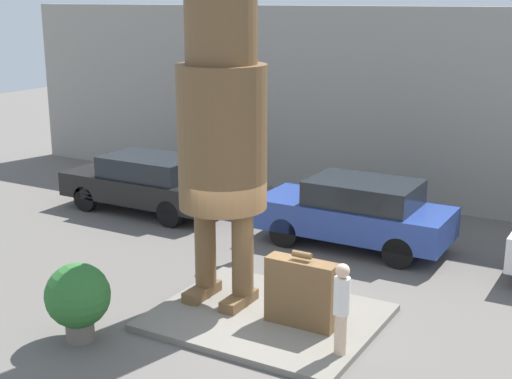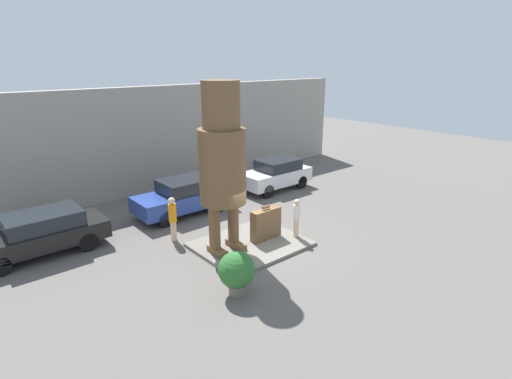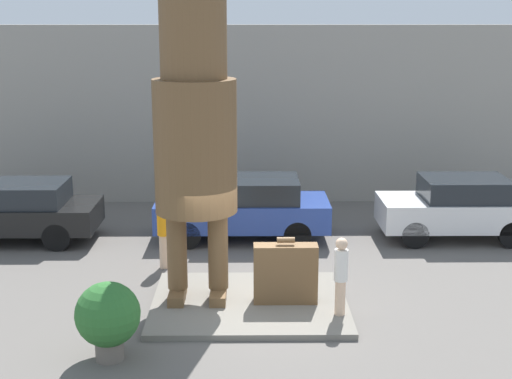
{
  "view_description": "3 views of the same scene",
  "coord_description": "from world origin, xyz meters",
  "px_view_note": "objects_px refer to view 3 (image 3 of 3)",
  "views": [
    {
      "loc": [
        5.84,
        -10.62,
        5.79
      ],
      "look_at": [
        -0.32,
        0.14,
        2.44
      ],
      "focal_mm": 50.0,
      "sensor_mm": 36.0,
      "label": 1
    },
    {
      "loc": [
        -8.89,
        -10.82,
        6.9
      ],
      "look_at": [
        0.07,
        -0.24,
        2.34
      ],
      "focal_mm": 28.0,
      "sensor_mm": 36.0,
      "label": 2
    },
    {
      "loc": [
        -0.02,
        -13.71,
        5.84
      ],
      "look_at": [
        0.13,
        0.17,
        2.44
      ],
      "focal_mm": 50.0,
      "sensor_mm": 36.0,
      "label": 3
    }
  ],
  "objects_px": {
    "tourist": "(341,273)",
    "planter_pot": "(108,316)",
    "giant_suitcase": "(285,273)",
    "parked_car_black": "(11,210)",
    "parked_car_blue": "(245,207)",
    "parked_car_white": "(458,207)",
    "statue_figure": "(195,127)",
    "worker_hivis": "(164,228)"
  },
  "relations": [
    {
      "from": "tourist",
      "to": "giant_suitcase",
      "type": "bearing_deg",
      "value": 148.03
    },
    {
      "from": "statue_figure",
      "to": "parked_car_blue",
      "type": "height_order",
      "value": "statue_figure"
    },
    {
      "from": "tourist",
      "to": "parked_car_black",
      "type": "xyz_separation_m",
      "value": [
        -8.05,
        5.17,
        -0.13
      ]
    },
    {
      "from": "statue_figure",
      "to": "worker_hivis",
      "type": "xyz_separation_m",
      "value": [
        -0.95,
        2.12,
        -2.71
      ]
    },
    {
      "from": "parked_car_black",
      "to": "planter_pot",
      "type": "distance_m",
      "value": 7.78
    },
    {
      "from": "giant_suitcase",
      "to": "tourist",
      "type": "height_order",
      "value": "tourist"
    },
    {
      "from": "tourist",
      "to": "planter_pot",
      "type": "bearing_deg",
      "value": -159.28
    },
    {
      "from": "statue_figure",
      "to": "tourist",
      "type": "distance_m",
      "value": 4.04
    },
    {
      "from": "statue_figure",
      "to": "tourist",
      "type": "xyz_separation_m",
      "value": [
        2.84,
        -0.93,
        -2.72
      ]
    },
    {
      "from": "tourist",
      "to": "parked_car_blue",
      "type": "distance_m",
      "value": 5.65
    },
    {
      "from": "parked_car_blue",
      "to": "planter_pot",
      "type": "distance_m",
      "value": 7.29
    },
    {
      "from": "statue_figure",
      "to": "tourist",
      "type": "bearing_deg",
      "value": -18.14
    },
    {
      "from": "parked_car_white",
      "to": "worker_hivis",
      "type": "bearing_deg",
      "value": 16.14
    },
    {
      "from": "statue_figure",
      "to": "planter_pot",
      "type": "xyz_separation_m",
      "value": [
        -1.37,
        -2.52,
        -2.89
      ]
    },
    {
      "from": "worker_hivis",
      "to": "parked_car_white",
      "type": "bearing_deg",
      "value": 16.14
    },
    {
      "from": "parked_car_blue",
      "to": "parked_car_white",
      "type": "distance_m",
      "value": 5.68
    },
    {
      "from": "tourist",
      "to": "worker_hivis",
      "type": "height_order",
      "value": "worker_hivis"
    },
    {
      "from": "giant_suitcase",
      "to": "worker_hivis",
      "type": "distance_m",
      "value": 3.66
    },
    {
      "from": "tourist",
      "to": "parked_car_black",
      "type": "distance_m",
      "value": 9.57
    },
    {
      "from": "parked_car_black",
      "to": "parked_car_white",
      "type": "relative_size",
      "value": 1.16
    },
    {
      "from": "giant_suitcase",
      "to": "parked_car_blue",
      "type": "height_order",
      "value": "parked_car_blue"
    },
    {
      "from": "planter_pot",
      "to": "parked_car_white",
      "type": "bearing_deg",
      "value": 40.51
    },
    {
      "from": "tourist",
      "to": "planter_pot",
      "type": "distance_m",
      "value": 4.51
    },
    {
      "from": "giant_suitcase",
      "to": "planter_pot",
      "type": "xyz_separation_m",
      "value": [
        -3.18,
        -2.24,
        0.07
      ]
    },
    {
      "from": "parked_car_white",
      "to": "parked_car_black",
      "type": "bearing_deg",
      "value": 0.35
    },
    {
      "from": "statue_figure",
      "to": "parked_car_blue",
      "type": "relative_size",
      "value": 1.34
    },
    {
      "from": "parked_car_black",
      "to": "parked_car_blue",
      "type": "height_order",
      "value": "parked_car_blue"
    },
    {
      "from": "parked_car_white",
      "to": "planter_pot",
      "type": "height_order",
      "value": "parked_car_white"
    },
    {
      "from": "worker_hivis",
      "to": "statue_figure",
      "type": "bearing_deg",
      "value": -65.98
    },
    {
      "from": "planter_pot",
      "to": "parked_car_black",
      "type": "bearing_deg",
      "value": 119.57
    },
    {
      "from": "statue_figure",
      "to": "parked_car_white",
      "type": "xyz_separation_m",
      "value": [
        6.63,
        4.31,
        -2.82
      ]
    },
    {
      "from": "statue_figure",
      "to": "planter_pot",
      "type": "relative_size",
      "value": 4.34
    },
    {
      "from": "parked_car_blue",
      "to": "worker_hivis",
      "type": "distance_m",
      "value": 2.96
    },
    {
      "from": "giant_suitcase",
      "to": "parked_car_black",
      "type": "relative_size",
      "value": 0.3
    },
    {
      "from": "tourist",
      "to": "worker_hivis",
      "type": "bearing_deg",
      "value": 141.12
    },
    {
      "from": "tourist",
      "to": "parked_car_blue",
      "type": "relative_size",
      "value": 0.34
    },
    {
      "from": "parked_car_blue",
      "to": "planter_pot",
      "type": "relative_size",
      "value": 3.24
    },
    {
      "from": "giant_suitcase",
      "to": "parked_car_black",
      "type": "distance_m",
      "value": 8.35
    },
    {
      "from": "giant_suitcase",
      "to": "planter_pot",
      "type": "height_order",
      "value": "giant_suitcase"
    },
    {
      "from": "parked_car_black",
      "to": "giant_suitcase",
      "type": "bearing_deg",
      "value": 147.18
    },
    {
      "from": "parked_car_white",
      "to": "planter_pot",
      "type": "relative_size",
      "value": 2.87
    },
    {
      "from": "parked_car_black",
      "to": "worker_hivis",
      "type": "xyz_separation_m",
      "value": [
        4.27,
        -2.12,
        0.14
      ]
    }
  ]
}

